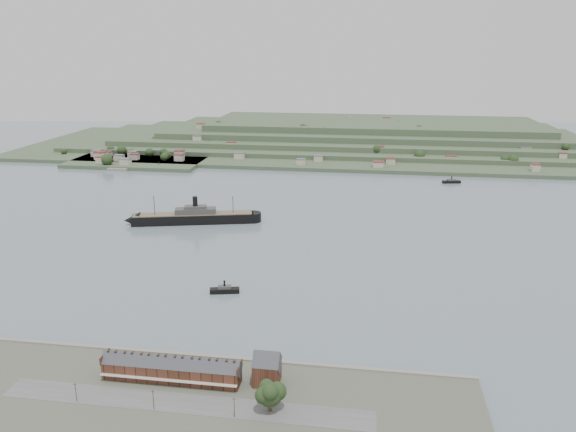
# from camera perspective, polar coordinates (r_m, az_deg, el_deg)

# --- Properties ---
(ground) EXTENTS (1400.00, 1400.00, 0.00)m
(ground) POSITION_cam_1_polar(r_m,az_deg,el_deg) (380.47, -1.64, -2.86)
(ground) COLOR slate
(ground) RESTS_ON ground
(near_shore) EXTENTS (220.00, 80.00, 2.60)m
(near_shore) POSITION_cam_1_polar(r_m,az_deg,el_deg) (218.62, -10.82, -19.14)
(near_shore) COLOR #4C5142
(near_shore) RESTS_ON ground
(terrace_row) EXTENTS (55.60, 9.80, 11.07)m
(terrace_row) POSITION_cam_1_polar(r_m,az_deg,el_deg) (232.98, -11.76, -15.00)
(terrace_row) COLOR #442518
(terrace_row) RESTS_ON ground
(gabled_building) EXTENTS (10.40, 10.18, 14.09)m
(gabled_building) POSITION_cam_1_polar(r_m,az_deg,el_deg) (226.48, -2.14, -15.22)
(gabled_building) COLOR #442518
(gabled_building) RESTS_ON ground
(far_peninsula) EXTENTS (760.00, 309.00, 30.00)m
(far_peninsula) POSITION_cam_1_polar(r_m,az_deg,el_deg) (755.33, 5.79, 7.93)
(far_peninsula) COLOR #3E5438
(far_peninsula) RESTS_ON ground
(steamship) EXTENTS (101.35, 35.38, 24.68)m
(steamship) POSITION_cam_1_polar(r_m,az_deg,el_deg) (429.63, -9.93, -0.14)
(steamship) COLOR black
(steamship) RESTS_ON ground
(tugboat) EXTENTS (16.47, 7.56, 7.17)m
(tugboat) POSITION_cam_1_polar(r_m,az_deg,el_deg) (308.90, -6.45, -7.45)
(tugboat) COLOR black
(tugboat) RESTS_ON ground
(ferry_west) EXTENTS (18.16, 5.98, 6.71)m
(ferry_west) POSITION_cam_1_polar(r_m,az_deg,el_deg) (634.62, -13.00, 4.93)
(ferry_west) COLOR black
(ferry_west) RESTS_ON ground
(ferry_east) EXTENTS (18.31, 8.50, 6.63)m
(ferry_east) POSITION_cam_1_polar(r_m,az_deg,el_deg) (572.07, 16.27, 3.39)
(ferry_east) COLOR black
(ferry_east) RESTS_ON ground
(fig_tree) EXTENTS (11.05, 9.57, 12.34)m
(fig_tree) POSITION_cam_1_polar(r_m,az_deg,el_deg) (210.24, -1.79, -17.60)
(fig_tree) COLOR #422C1E
(fig_tree) RESTS_ON ground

